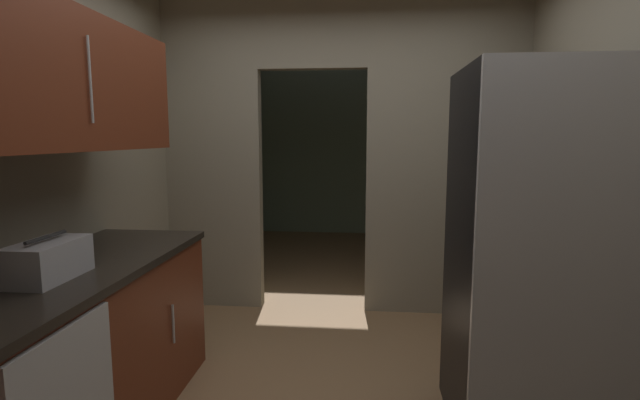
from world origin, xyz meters
The scene contains 6 objects.
kitchen_partition centered at (0.07, 1.65, 1.50)m, with size 3.01×0.12×2.79m.
adjoining_room_shell centered at (0.00, 3.82, 1.39)m, with size 3.01×3.37×2.79m.
refrigerator centered at (1.09, 0.01, 0.91)m, with size 0.82×0.76×1.82m.
lower_cabinet_run centered at (-1.17, -0.34, 0.44)m, with size 0.68×1.84×0.89m.
upper_cabinet_counterside centered at (-1.17, -0.34, 1.74)m, with size 0.36×1.66×0.62m.
boombox centered at (-1.14, -0.49, 0.97)m, with size 0.21×0.36×0.19m.
Camera 1 is at (0.22, -2.31, 1.49)m, focal length 26.23 mm.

